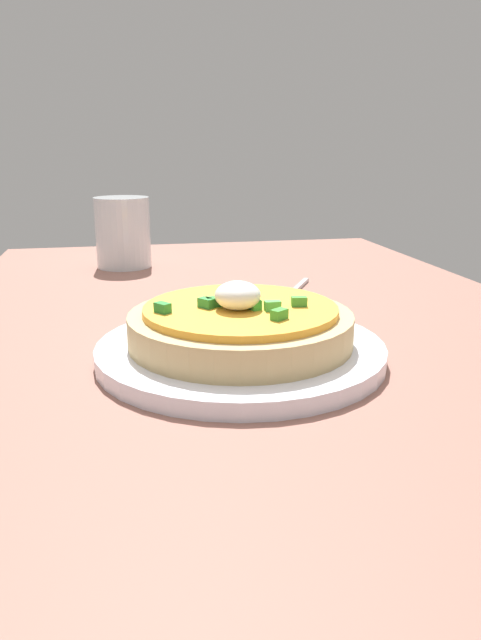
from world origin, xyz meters
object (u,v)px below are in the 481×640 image
Objects in this scene: plate at (240,351)px; fork at (295,290)px; pizza at (240,324)px; cup_near at (123,237)px.

plate is 24.37cm from fork.
pizza is 1.91× the size of fork.
cup_near is (-42.27, -9.22, 1.44)cm from pizza.
pizza reaches higher than plate.
pizza is 43.28cm from cup_near.
cup_near is 29.29cm from fork.
fork is (-21.65, 11.17, -0.46)cm from plate.
plate is 2.37× the size of cup_near.
plate is 2.35cm from pizza.
cup_near is (-42.23, -9.23, 3.79)cm from plate.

